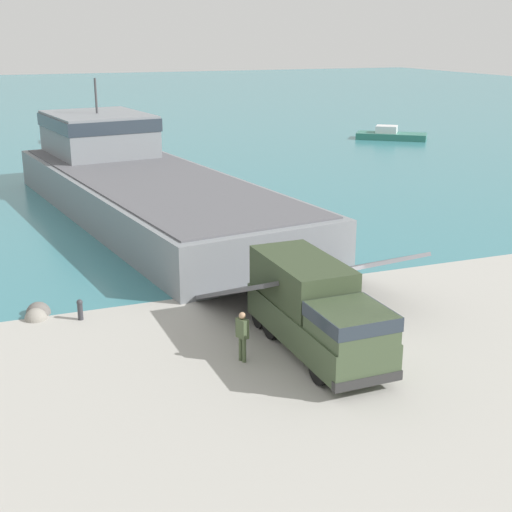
{
  "coord_description": "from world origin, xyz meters",
  "views": [
    {
      "loc": [
        -11.57,
        -20.79,
        10.7
      ],
      "look_at": [
        -1.72,
        4.45,
        2.2
      ],
      "focal_mm": 50.0,
      "sensor_mm": 36.0,
      "label": 1
    }
  ],
  "objects_px": {
    "moored_boat_a": "(69,137)",
    "mooring_bollard": "(80,309)",
    "military_truck": "(316,309)",
    "landing_craft": "(139,181)",
    "moored_boat_b": "(390,135)",
    "soldier_on_ramp": "(242,333)"
  },
  "relations": [
    {
      "from": "military_truck",
      "to": "landing_craft",
      "type": "bearing_deg",
      "value": -178.02
    },
    {
      "from": "soldier_on_ramp",
      "to": "moored_boat_a",
      "type": "distance_m",
      "value": 53.66
    },
    {
      "from": "mooring_bollard",
      "to": "soldier_on_ramp",
      "type": "bearing_deg",
      "value": -51.28
    },
    {
      "from": "landing_craft",
      "to": "mooring_bollard",
      "type": "distance_m",
      "value": 18.04
    },
    {
      "from": "military_truck",
      "to": "moored_boat_a",
      "type": "relative_size",
      "value": 0.85
    },
    {
      "from": "mooring_bollard",
      "to": "moored_boat_b",
      "type": "bearing_deg",
      "value": 45.67
    },
    {
      "from": "soldier_on_ramp",
      "to": "military_truck",
      "type": "bearing_deg",
      "value": 158.3
    },
    {
      "from": "moored_boat_b",
      "to": "military_truck",
      "type": "bearing_deg",
      "value": 2.45
    },
    {
      "from": "moored_boat_a",
      "to": "mooring_bollard",
      "type": "distance_m",
      "value": 48.22
    },
    {
      "from": "soldier_on_ramp",
      "to": "moored_boat_b",
      "type": "height_order",
      "value": "soldier_on_ramp"
    },
    {
      "from": "moored_boat_b",
      "to": "mooring_bollard",
      "type": "height_order",
      "value": "moored_boat_b"
    },
    {
      "from": "moored_boat_b",
      "to": "mooring_bollard",
      "type": "xyz_separation_m",
      "value": [
        -37.54,
        -38.43,
        -0.01
      ]
    },
    {
      "from": "soldier_on_ramp",
      "to": "moored_boat_b",
      "type": "distance_m",
      "value": 55.11
    },
    {
      "from": "soldier_on_ramp",
      "to": "mooring_bollard",
      "type": "xyz_separation_m",
      "value": [
        -4.61,
        5.76,
        -0.58
      ]
    },
    {
      "from": "moored_boat_b",
      "to": "landing_craft",
      "type": "bearing_deg",
      "value": -18.85
    },
    {
      "from": "soldier_on_ramp",
      "to": "mooring_bollard",
      "type": "distance_m",
      "value": 7.4
    },
    {
      "from": "landing_craft",
      "to": "moored_boat_b",
      "type": "height_order",
      "value": "landing_craft"
    },
    {
      "from": "landing_craft",
      "to": "military_truck",
      "type": "relative_size",
      "value": 4.86
    },
    {
      "from": "moored_boat_a",
      "to": "moored_boat_b",
      "type": "distance_m",
      "value": 33.24
    },
    {
      "from": "soldier_on_ramp",
      "to": "landing_craft",
      "type": "bearing_deg",
      "value": -112.57
    },
    {
      "from": "moored_boat_a",
      "to": "mooring_bollard",
      "type": "height_order",
      "value": "moored_boat_a"
    },
    {
      "from": "military_truck",
      "to": "moored_boat_a",
      "type": "distance_m",
      "value": 53.81
    }
  ]
}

